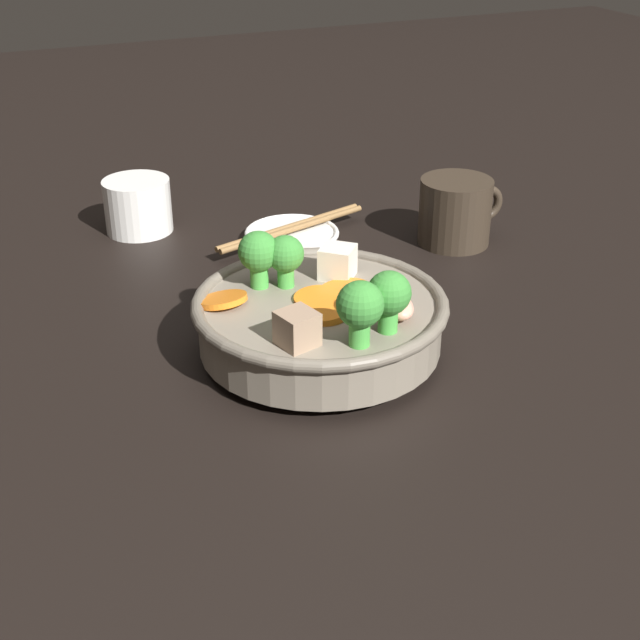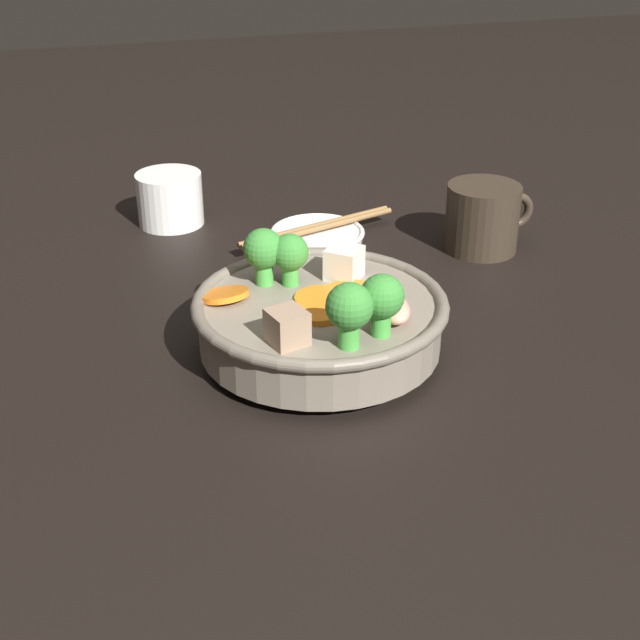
{
  "view_description": "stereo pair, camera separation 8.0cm",
  "coord_description": "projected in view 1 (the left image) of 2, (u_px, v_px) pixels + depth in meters",
  "views": [
    {
      "loc": [
        -0.28,
        -0.65,
        0.41
      ],
      "look_at": [
        0.0,
        0.0,
        0.04
      ],
      "focal_mm": 50.0,
      "sensor_mm": 36.0,
      "label": 1
    },
    {
      "loc": [
        -0.2,
        -0.67,
        0.41
      ],
      "look_at": [
        0.0,
        0.0,
        0.04
      ],
      "focal_mm": 50.0,
      "sensor_mm": 36.0,
      "label": 2
    }
  ],
  "objects": [
    {
      "name": "chopsticks_pair",
      "position": [
        292.0,
        228.0,
        1.04
      ],
      "size": [
        0.2,
        0.07,
        0.01
      ],
      "color": "olive",
      "rests_on": "side_saucer"
    },
    {
      "name": "dark_mug",
      "position": [
        456.0,
        211.0,
        1.03
      ],
      "size": [
        0.11,
        0.08,
        0.08
      ],
      "color": "#33281E",
      "rests_on": "ground_plane"
    },
    {
      "name": "stirfry_bowl",
      "position": [
        321.0,
        316.0,
        0.8
      ],
      "size": [
        0.23,
        0.23,
        0.11
      ],
      "color": "slate",
      "rests_on": "ground_plane"
    },
    {
      "name": "side_saucer",
      "position": [
        292.0,
        235.0,
        1.05
      ],
      "size": [
        0.11,
        0.11,
        0.01
      ],
      "color": "white",
      "rests_on": "ground_plane"
    },
    {
      "name": "ground_plane",
      "position": [
        320.0,
        354.0,
        0.82
      ],
      "size": [
        3.0,
        3.0,
        0.0
      ],
      "primitive_type": "plane",
      "color": "black"
    },
    {
      "name": "tea_cup",
      "position": [
        138.0,
        205.0,
        1.06
      ],
      "size": [
        0.08,
        0.08,
        0.06
      ],
      "color": "white",
      "rests_on": "ground_plane"
    }
  ]
}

